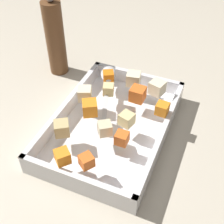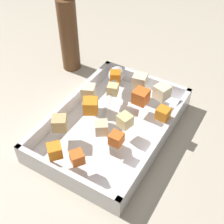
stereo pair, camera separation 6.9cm
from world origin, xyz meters
name	(u,v)px [view 2 (the right image)]	position (x,y,z in m)	size (l,w,h in m)	color
ground_plane	(106,133)	(0.00, 0.00, 0.00)	(4.00, 4.00, 0.00)	#BCB29E
baking_dish	(112,126)	(-0.01, 0.01, 0.01)	(0.37, 0.25, 0.05)	silver
carrot_chunk_under_handle	(116,139)	(0.06, 0.06, 0.06)	(0.03, 0.03, 0.03)	orange
carrot_chunk_near_spoon	(163,113)	(-0.06, 0.11, 0.07)	(0.03, 0.03, 0.03)	orange
carrot_chunk_corner_ne	(115,76)	(-0.13, -0.05, 0.07)	(0.03, 0.03, 0.03)	orange
carrot_chunk_mid_left	(91,105)	(0.00, -0.04, 0.07)	(0.03, 0.03, 0.03)	orange
carrot_chunk_corner_sw	(141,96)	(-0.09, 0.04, 0.07)	(0.03, 0.03, 0.03)	orange
carrot_chunk_far_left	(55,151)	(0.15, -0.03, 0.07)	(0.03, 0.03, 0.03)	orange
carrot_chunk_corner_nw	(77,158)	(0.14, 0.02, 0.06)	(0.03, 0.03, 0.03)	orange
potato_chunk_front_center	(125,120)	(0.00, 0.05, 0.07)	(0.03, 0.03, 0.03)	#E0CC89
potato_chunk_near_left	(140,81)	(-0.14, 0.01, 0.07)	(0.03, 0.03, 0.03)	beige
potato_chunk_center	(102,128)	(0.04, 0.02, 0.07)	(0.03, 0.03, 0.03)	beige
potato_chunk_heap_side	(113,89)	(-0.08, -0.03, 0.06)	(0.03, 0.03, 0.03)	#E0CC89
potato_chunk_heap_top	(88,91)	(-0.04, -0.08, 0.07)	(0.03, 0.03, 0.03)	beige
potato_chunk_mid_right	(162,92)	(-0.13, 0.08, 0.07)	(0.03, 0.03, 0.03)	beige
potato_chunk_far_right	(60,123)	(0.08, -0.07, 0.07)	(0.03, 0.03, 0.03)	tan
serving_spoon	(115,77)	(-0.13, -0.05, 0.06)	(0.21, 0.10, 0.02)	silver
pepper_mill	(69,35)	(-0.18, -0.23, 0.11)	(0.05, 0.05, 0.24)	brown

